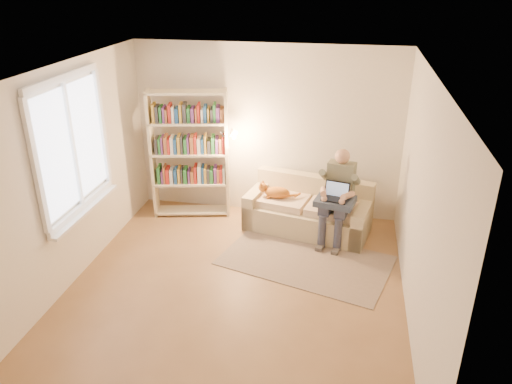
% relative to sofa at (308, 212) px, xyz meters
% --- Properties ---
extents(floor, '(4.50, 4.50, 0.00)m').
position_rel_sofa_xyz_m(floor, '(-0.72, -1.74, -0.27)').
color(floor, brown).
rests_on(floor, ground).
extents(ceiling, '(4.00, 4.50, 0.02)m').
position_rel_sofa_xyz_m(ceiling, '(-0.72, -1.74, 2.33)').
color(ceiling, white).
rests_on(ceiling, wall_back).
extents(wall_left, '(0.02, 4.50, 2.60)m').
position_rel_sofa_xyz_m(wall_left, '(-2.72, -1.74, 1.03)').
color(wall_left, silver).
rests_on(wall_left, floor).
extents(wall_right, '(0.02, 4.50, 2.60)m').
position_rel_sofa_xyz_m(wall_right, '(1.28, -1.74, 1.03)').
color(wall_right, silver).
rests_on(wall_right, floor).
extents(wall_back, '(4.00, 0.02, 2.60)m').
position_rel_sofa_xyz_m(wall_back, '(-0.72, 0.51, 1.03)').
color(wall_back, silver).
rests_on(wall_back, floor).
extents(wall_front, '(4.00, 0.02, 2.60)m').
position_rel_sofa_xyz_m(wall_front, '(-0.72, -3.99, 1.03)').
color(wall_front, silver).
rests_on(wall_front, floor).
extents(window, '(0.12, 1.52, 1.69)m').
position_rel_sofa_xyz_m(window, '(-2.66, -1.54, 1.10)').
color(window, white).
rests_on(window, wall_left).
extents(sofa, '(1.89, 1.15, 0.75)m').
position_rel_sofa_xyz_m(sofa, '(0.00, 0.00, 0.00)').
color(sofa, '#C4B58B').
rests_on(sofa, floor).
extents(person, '(0.48, 0.65, 1.32)m').
position_rel_sofa_xyz_m(person, '(0.41, -0.23, 0.46)').
color(person, slate).
rests_on(person, sofa).
extents(cat, '(0.57, 0.27, 0.21)m').
position_rel_sofa_xyz_m(cat, '(-0.44, -0.02, 0.29)').
color(cat, orange).
rests_on(cat, sofa).
extents(blanket, '(0.59, 0.52, 0.08)m').
position_rel_sofa_xyz_m(blanket, '(0.35, -0.35, 0.38)').
color(blanket, '#2C384E').
rests_on(blanket, person).
extents(laptop, '(0.38, 0.32, 0.30)m').
position_rel_sofa_xyz_m(laptop, '(0.35, -0.34, 0.47)').
color(laptop, black).
rests_on(laptop, blanket).
extents(bookshelf, '(1.34, 0.53, 1.96)m').
position_rel_sofa_xyz_m(bookshelf, '(-1.83, 0.16, 0.81)').
color(bookshelf, beige).
rests_on(bookshelf, floor).
extents(rug, '(2.42, 1.81, 0.01)m').
position_rel_sofa_xyz_m(rug, '(0.06, -0.90, -0.27)').
color(rug, gray).
rests_on(rug, floor).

